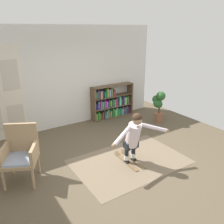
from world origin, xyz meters
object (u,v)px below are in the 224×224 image
(bookshelf, at_px, (111,104))
(wicker_chair, at_px, (21,152))
(potted_plant, at_px, (159,105))
(person_skier, at_px, (134,135))
(skis_pair, at_px, (129,160))

(bookshelf, xyz_separation_m, wicker_chair, (-3.28, -1.92, 0.11))
(potted_plant, bearing_deg, wicker_chair, -170.19)
(bookshelf, xyz_separation_m, person_skier, (-1.16, -2.68, 0.24))
(person_skier, bearing_deg, bookshelf, 66.53)
(potted_plant, height_order, person_skier, person_skier)
(wicker_chair, distance_m, potted_plant, 4.33)
(skis_pair, height_order, person_skier, person_skier)
(skis_pair, relative_size, person_skier, 0.62)
(person_skier, bearing_deg, wicker_chair, 160.41)
(skis_pair, bearing_deg, wicker_chair, 164.17)
(bookshelf, relative_size, skis_pair, 1.71)
(bookshelf, relative_size, wicker_chair, 1.34)
(bookshelf, relative_size, person_skier, 1.06)
(wicker_chair, distance_m, skis_pair, 2.28)
(potted_plant, distance_m, skis_pair, 2.58)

